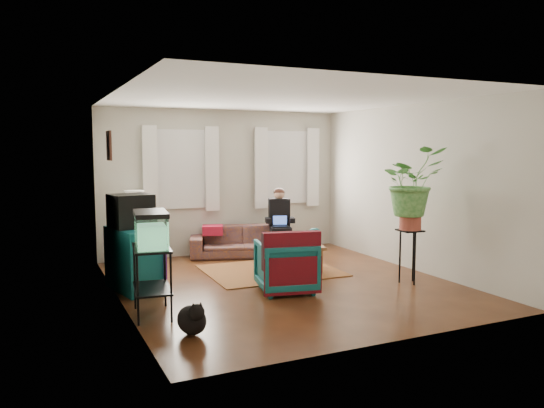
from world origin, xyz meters
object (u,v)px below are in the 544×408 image
dresser (134,259)px  side_table (136,244)px  plant_stand (409,256)px  coffee_table (290,259)px  aquarium_stand (152,281)px  sofa (243,236)px  armchair (286,263)px

dresser → side_table: bearing=66.3°
side_table → dresser: dresser is taller
plant_stand → coffee_table: bearing=133.3°
aquarium_stand → plant_stand: size_ratio=1.04×
sofa → armchair: 2.44m
aquarium_stand → armchair: (1.85, 0.29, -0.02)m
side_table → plant_stand: bearing=-42.2°
armchair → coffee_table: bearing=-108.4°
dresser → coffee_table: 2.40m
coffee_table → side_table: bearing=154.1°
aquarium_stand → armchair: bearing=16.4°
aquarium_stand → coffee_table: 2.72m
dresser → coffee_table: size_ratio=0.94×
side_table → plant_stand: size_ratio=0.83×
dresser → plant_stand: 3.84m
sofa → coffee_table: 1.48m
dresser → armchair: size_ratio=1.24×
sofa → aquarium_stand: (-2.19, -2.71, 0.04)m
armchair → coffee_table: armchair is taller
side_table → sofa: bearing=-6.8°
armchair → sofa: bearing=-86.4°
dresser → sofa: bearing=22.1°
coffee_table → plant_stand: 1.80m
armchair → side_table: bearing=-48.8°
coffee_table → plant_stand: (1.23, -1.31, 0.18)m
dresser → aquarium_stand: bearing=-102.9°
side_table → aquarium_stand: bearing=-96.8°
armchair → plant_stand: bearing=-179.3°
aquarium_stand → armchair: size_ratio=1.05×
aquarium_stand → coffee_table: size_ratio=0.80×
plant_stand → aquarium_stand: bearing=179.2°
dresser → plant_stand: (3.63, -1.27, -0.04)m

